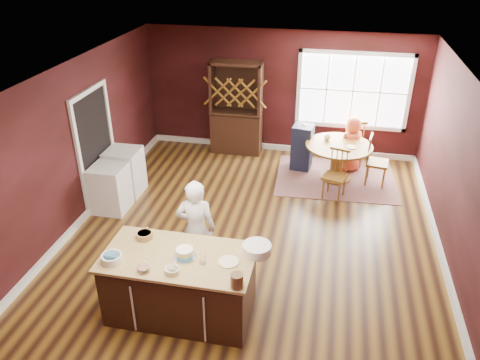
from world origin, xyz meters
name	(u,v)px	position (x,y,z in m)	size (l,w,h in m)	color
room_shell	(254,162)	(0.00, 0.00, 1.35)	(7.00, 7.00, 7.00)	brown
window	(353,91)	(1.50, 3.47, 1.50)	(2.36, 0.10, 1.66)	white
doorway	(97,149)	(-2.97, 0.60, 1.02)	(0.08, 1.26, 2.13)	white
kitchen_island	(180,286)	(-0.60, -1.95, 0.44)	(1.90, 1.00, 0.92)	#341811
dining_table	(338,155)	(1.31, 2.30, 0.53)	(1.32, 1.32, 0.75)	brown
baker	(196,230)	(-0.61, -1.14, 0.78)	(0.57, 0.37, 1.55)	white
layer_cake	(185,253)	(-0.51, -1.95, 0.98)	(0.30, 0.30, 0.12)	white
bowl_blue	(112,258)	(-1.36, -2.21, 0.97)	(0.25, 0.25, 0.10)	silver
bowl_yellow	(145,235)	(-1.16, -1.67, 0.96)	(0.22, 0.22, 0.08)	olive
bowl_pink	(143,269)	(-0.91, -2.31, 0.95)	(0.16, 0.16, 0.06)	white
bowl_olive	(172,270)	(-0.57, -2.27, 0.95)	(0.18, 0.18, 0.07)	beige
drinking_glass	(203,258)	(-0.26, -2.03, 1.00)	(0.08, 0.08, 0.16)	silver
dinner_plate	(229,262)	(0.04, -1.94, 0.93)	(0.26, 0.26, 0.02)	#F8ECA4
white_tub	(257,249)	(0.35, -1.69, 0.98)	(0.36, 0.36, 0.13)	silver
stoneware_crock	(237,281)	(0.23, -2.36, 1.01)	(0.15, 0.15, 0.18)	#482C1E
rug	(336,178)	(1.31, 2.30, 0.01)	(2.38, 1.84, 0.01)	brown
chair_east	(378,161)	(2.07, 2.23, 0.51)	(0.43, 0.41, 1.02)	brown
chair_south	(335,175)	(1.27, 1.51, 0.48)	(0.40, 0.39, 0.96)	brown
chair_north	(352,142)	(1.58, 3.01, 0.54)	(0.45, 0.43, 1.07)	#98602B
seated_woman	(351,144)	(1.57, 2.76, 0.59)	(0.58, 0.38, 1.18)	#E65B38
high_chair	(302,146)	(0.57, 2.64, 0.50)	(0.41, 0.41, 1.00)	#1E2139
toddler	(303,132)	(0.56, 2.65, 0.81)	(0.18, 0.14, 0.26)	#8CA5BF
table_plate	(351,147)	(1.55, 2.23, 0.76)	(0.21, 0.21, 0.02)	beige
table_cup	(327,138)	(1.07, 2.50, 0.80)	(0.13, 0.13, 0.10)	silver
hutch	(236,108)	(-0.96, 3.22, 1.03)	(1.12, 0.47, 2.06)	#331E0C
washer	(110,188)	(-2.64, 0.28, 0.43)	(0.59, 0.57, 0.86)	silver
dryer	(125,172)	(-2.64, 0.92, 0.45)	(0.61, 0.59, 0.89)	silver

